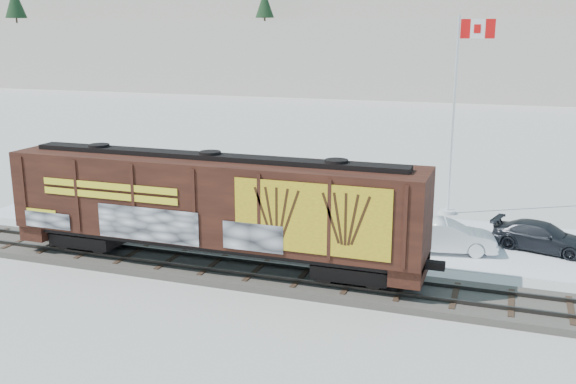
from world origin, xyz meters
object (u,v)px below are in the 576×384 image
at_px(car_dark, 542,237).
at_px(car_silver, 210,203).
at_px(car_white, 446,236).
at_px(flagpole, 454,144).
at_px(hopper_railcar, 211,203).

bearing_deg(car_dark, car_silver, 105.45).
bearing_deg(car_silver, car_white, -102.51).
bearing_deg(car_silver, car_dark, -94.84).
height_order(flagpole, car_silver, flagpole).
xyz_separation_m(hopper_railcar, car_silver, (-3.78, 7.44, -2.16)).
bearing_deg(car_white, flagpole, -6.94).
bearing_deg(car_white, car_dark, -78.42).
distance_m(car_silver, car_white, 12.92).
distance_m(hopper_railcar, flagpole, 15.27).
distance_m(flagpole, car_dark, 7.66).
bearing_deg(hopper_railcar, car_white, 32.44).
relative_size(hopper_railcar, car_dark, 3.94).
xyz_separation_m(car_white, car_dark, (4.18, 1.73, -0.09)).
distance_m(car_silver, car_dark, 16.99).
height_order(hopper_railcar, car_silver, hopper_railcar).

